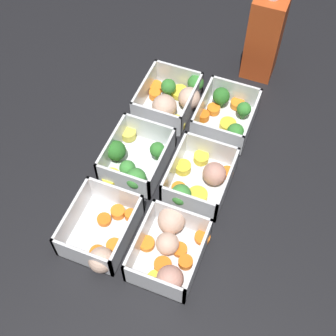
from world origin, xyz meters
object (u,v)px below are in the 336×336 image
(container_near_center, at_px, (133,160))
(container_far_left, at_px, (226,117))
(juice_carton, at_px, (264,37))
(container_far_center, at_px, (200,179))
(container_far_right, at_px, (169,249))
(container_near_right, at_px, (102,236))
(container_near_left, at_px, (173,99))

(container_near_center, relative_size, container_far_left, 1.02)
(container_far_left, height_order, juice_carton, juice_carton)
(container_far_left, relative_size, container_far_center, 1.04)
(container_far_center, bearing_deg, container_far_right, -0.61)
(container_near_right, xyz_separation_m, container_far_left, (-0.33, 0.12, 0.00))
(container_near_right, distance_m, juice_carton, 0.52)
(container_near_center, bearing_deg, container_far_left, 142.11)
(container_far_right, bearing_deg, juice_carton, 177.34)
(container_near_center, bearing_deg, container_far_right, 42.22)
(container_near_right, distance_m, container_far_left, 0.35)
(container_near_right, bearing_deg, container_far_left, 160.52)
(container_far_left, xyz_separation_m, container_far_center, (0.16, 0.00, 0.00))
(container_far_left, bearing_deg, container_far_right, -0.27)
(container_far_right, bearing_deg, container_near_center, -137.78)
(container_near_center, distance_m, container_far_left, 0.21)
(container_near_left, height_order, juice_carton, juice_carton)
(container_far_right, bearing_deg, container_far_center, 179.39)
(container_far_center, relative_size, container_far_right, 0.91)
(container_near_left, bearing_deg, container_far_center, 35.52)
(container_far_right, bearing_deg, container_near_left, -159.83)
(container_near_right, bearing_deg, juice_carton, 164.64)
(container_near_left, distance_m, juice_carton, 0.23)
(container_near_right, relative_size, container_far_right, 0.98)
(container_far_right, bearing_deg, container_far_left, 179.73)
(container_near_left, height_order, container_far_right, same)
(container_near_center, bearing_deg, container_far_center, 93.03)
(container_far_center, bearing_deg, juice_carton, 176.42)
(container_near_right, height_order, container_far_center, same)
(container_far_right, relative_size, juice_carton, 0.77)
(container_near_center, distance_m, juice_carton, 0.38)
(container_near_left, bearing_deg, container_near_right, -0.04)
(container_near_left, distance_m, container_far_center, 0.20)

